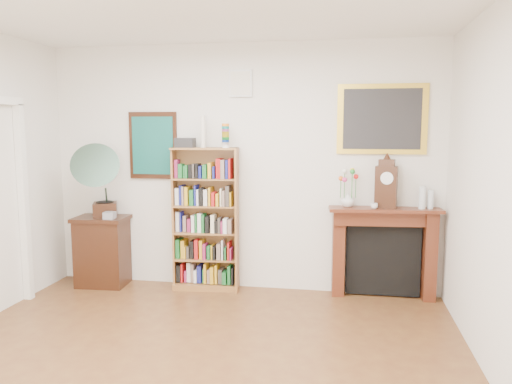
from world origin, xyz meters
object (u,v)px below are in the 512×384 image
Objects in this scene: side_cabinet at (102,251)px; bottle_left at (422,198)px; bookshelf at (206,211)px; mantel_clock at (386,185)px; bottle_right at (431,199)px; flower_vase at (348,200)px; cd_stack at (109,215)px; teacup at (374,206)px; fireplace at (383,245)px; gramophone at (98,176)px.

side_cabinet is 3.69m from bottle_left.
mantel_clock is at bearing -5.50° from bookshelf.
bottle_right reaches higher than side_cabinet.
flower_vase reaches higher than side_cabinet.
flower_vase is at bearing 4.38° from cd_stack.
flower_vase reaches higher than teacup.
flower_vase is 0.77× the size of bottle_right.
cd_stack is at bearing -163.43° from mantel_clock.
bottle_right is (0.59, 0.12, 0.07)m from teacup.
fireplace is 3.10m from cd_stack.
bottle_left is (0.50, 0.10, 0.09)m from teacup.
bottle_left is (0.78, 0.01, 0.04)m from flower_vase.
flower_vase is at bearing -177.84° from bottle_right.
fireplace is at bearing -19.11° from gramophone.
flower_vase is (-0.40, 0.00, -0.17)m from mantel_clock.
fireplace is at bearing 178.51° from bottle_right.
teacup is at bearing -168.28° from bottle_right.
bookshelf is 24.64× the size of teacup.
fireplace is at bearing -4.07° from bookshelf.
mantel_clock is 6.81× the size of teacup.
mantel_clock is at bearing -19.99° from gramophone.
bottle_right is (0.47, 0.04, -0.15)m from mantel_clock.
bottle_right is (3.55, 0.24, 0.24)m from cd_stack.
side_cabinet is at bearing -178.21° from bottle_left.
side_cabinet is 0.68× the size of fireplace.
gramophone is 3.69m from bottle_right.
side_cabinet is at bearing -165.40° from mantel_clock.
gramophone is at bearing 179.56° from fireplace.
bookshelf is 12.23× the size of flower_vase.
fireplace is 5.04× the size of bottle_left.
bottle_left is at bearing 11.12° from teacup.
bookshelf is at bearing 177.15° from fireplace.
cd_stack is at bearing -27.92° from gramophone.
bookshelf is at bearing 177.88° from teacup.
side_cabinet is 1.58× the size of mantel_clock.
side_cabinet is 3.42× the size of bottle_left.
mantel_clock reaches higher than fireplace.
flower_vase is (2.68, 0.21, 0.22)m from cd_stack.
bookshelf is at bearing -179.28° from flower_vase.
bottle_right is at bearing 2.16° from flower_vase.
gramophone reaches higher than mantel_clock.
bottle_left reaches higher than teacup.
cd_stack is 0.60× the size of bottle_right.
bottle_left is at bearing 0.64° from flower_vase.
side_cabinet is 10.75× the size of teacup.
cd_stack is 0.78× the size of flower_vase.
teacup is at bearing -3.23° from side_cabinet.
teacup is at bearing -21.42° from gramophone.
teacup is at bearing -8.06° from bookshelf.
mantel_clock is 0.27m from teacup.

